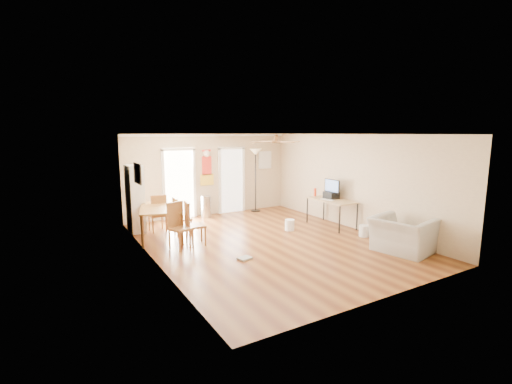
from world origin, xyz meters
TOP-DOWN VIEW (x-y plane):
  - floor at (0.00, 0.00)m, footprint 7.00×7.00m
  - ceiling at (0.00, 0.00)m, footprint 5.50×7.00m
  - wall_back at (0.00, 3.50)m, footprint 5.50×0.04m
  - wall_front at (0.00, -3.50)m, footprint 5.50×0.04m
  - wall_left at (-2.75, 0.00)m, footprint 0.04×7.00m
  - wall_right at (2.75, 0.00)m, footprint 0.04×7.00m
  - crown_molding at (0.00, 0.00)m, footprint 5.50×7.00m
  - kitchen_doorway at (-1.05, 3.48)m, footprint 0.90×0.10m
  - bathroom_doorway at (0.75, 3.48)m, footprint 0.80×0.10m
  - wall_decal at (-0.13, 3.48)m, footprint 0.46×0.03m
  - ac_grille at (2.05, 3.47)m, footprint 0.50×0.04m
  - framed_poster at (-2.73, 1.40)m, footprint 0.04×0.66m
  - ceiling_fan at (0.00, -0.30)m, footprint 1.24×1.24m
  - bookshelf at (-2.55, 2.67)m, footprint 0.54×0.87m
  - dining_table at (-2.15, 1.65)m, footprint 1.36×1.81m
  - dining_chair_right_a at (-1.60, 1.63)m, footprint 0.43×0.43m
  - dining_chair_right_b at (-1.60, 0.70)m, footprint 0.48×0.48m
  - dining_chair_near at (-2.00, 0.59)m, footprint 0.55×0.55m
  - dining_chair_far at (-2.06, 2.33)m, footprint 0.43×0.43m
  - trash_can at (-0.31, 3.18)m, footprint 0.39×0.39m
  - torchiere_lamp at (1.49, 3.16)m, footprint 0.41×0.41m
  - computer_desk at (2.34, 0.37)m, footprint 0.72×1.44m
  - imac at (2.47, 0.51)m, footprint 0.26×0.59m
  - keyboard at (2.20, 0.39)m, footprint 0.21×0.42m
  - printer at (2.45, 0.51)m, footprint 0.33×0.38m
  - orange_bottle at (2.30, 1.04)m, footprint 0.10×0.10m
  - wastebasket_a at (1.07, 0.60)m, footprint 0.28×0.28m
  - wastebasket_b at (2.37, -0.85)m, footprint 0.26×0.26m
  - floor_cloth at (-1.09, -0.78)m, footprint 0.32×0.27m
  - armchair at (2.15, -2.15)m, footprint 1.27×1.39m

SIDE VIEW (x-z plane):
  - floor at x=0.00m, z-range 0.00..0.00m
  - floor_cloth at x=-1.09m, z-range 0.00..0.04m
  - wastebasket_b at x=2.37m, z-range 0.00..0.29m
  - wastebasket_a at x=1.07m, z-range 0.00..0.30m
  - trash_can at x=-0.31m, z-range 0.00..0.69m
  - computer_desk at x=2.34m, z-range 0.00..0.77m
  - armchair at x=2.15m, z-range 0.00..0.78m
  - dining_table at x=-2.15m, z-range 0.00..0.80m
  - dining_chair_right_a at x=-1.60m, z-range 0.00..0.98m
  - dining_chair_far at x=-2.06m, z-range 0.00..1.01m
  - dining_chair_right_b at x=-1.60m, z-range 0.00..1.04m
  - dining_chair_near at x=-2.00m, z-range 0.00..1.06m
  - keyboard at x=2.20m, z-range 0.77..0.79m
  - printer at x=2.45m, z-range 0.77..0.96m
  - orange_bottle at x=2.30m, z-range 0.77..1.01m
  - bookshelf at x=-2.55m, z-range 0.00..1.79m
  - imac at x=2.47m, z-range 0.77..1.32m
  - kitchen_doorway at x=-1.05m, z-range 0.00..2.10m
  - bathroom_doorway at x=0.75m, z-range 0.00..2.10m
  - torchiere_lamp at x=1.49m, z-range 0.00..2.11m
  - wall_back at x=0.00m, z-range 0.00..2.60m
  - wall_front at x=0.00m, z-range 0.00..2.60m
  - wall_left at x=-2.75m, z-range 0.00..2.60m
  - wall_right at x=2.75m, z-range 0.00..2.60m
  - wall_decal at x=-0.13m, z-range 1.00..2.10m
  - ac_grille at x=2.05m, z-range 1.40..2.00m
  - framed_poster at x=-2.73m, z-range 1.46..1.94m
  - ceiling_fan at x=0.00m, z-range 2.33..2.53m
  - crown_molding at x=0.00m, z-range 2.52..2.60m
  - ceiling at x=0.00m, z-range 2.60..2.60m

